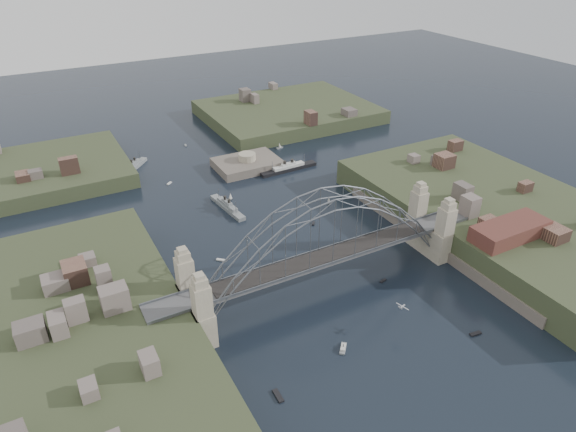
# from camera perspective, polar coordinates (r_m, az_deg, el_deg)

# --- Properties ---
(ground) EXTENTS (500.00, 500.00, 0.00)m
(ground) POSITION_cam_1_polar(r_m,az_deg,el_deg) (122.00, 4.08, -7.80)
(ground) COLOR black
(ground) RESTS_ON ground
(bridge) EXTENTS (84.00, 13.80, 24.60)m
(bridge) POSITION_cam_1_polar(r_m,az_deg,el_deg) (114.88, 4.29, -2.94)
(bridge) COLOR #525255
(bridge) RESTS_ON ground
(shore_west) EXTENTS (50.50, 90.00, 12.00)m
(shore_west) POSITION_cam_1_polar(r_m,az_deg,el_deg) (108.40, -23.55, -15.25)
(shore_west) COLOR #323B21
(shore_west) RESTS_ON ground
(shore_east) EXTENTS (50.50, 90.00, 12.00)m
(shore_east) POSITION_cam_1_polar(r_m,az_deg,el_deg) (154.94, 22.37, -0.44)
(shore_east) COLOR #323B21
(shore_east) RESTS_ON ground
(headland_nw) EXTENTS (60.00, 45.00, 9.00)m
(headland_nw) POSITION_cam_1_polar(r_m,az_deg,el_deg) (190.42, -26.60, 3.75)
(headland_nw) COLOR #323B21
(headland_nw) RESTS_ON ground
(headland_ne) EXTENTS (70.00, 55.00, 9.50)m
(headland_ne) POSITION_cam_1_polar(r_m,az_deg,el_deg) (228.93, 0.01, 11.15)
(headland_ne) COLOR #323B21
(headland_ne) RESTS_ON ground
(fort_island) EXTENTS (22.00, 16.00, 9.40)m
(fort_island) POSITION_cam_1_polar(r_m,az_deg,el_deg) (180.33, -4.56, 5.32)
(fort_island) COLOR #5B5248
(fort_island) RESTS_ON ground
(wharf_shed) EXTENTS (20.00, 8.00, 4.00)m
(wharf_shed) POSITION_cam_1_polar(r_m,az_deg,el_deg) (134.45, 23.66, -1.52)
(wharf_shed) COLOR #592D26
(wharf_shed) RESTS_ON shore_east
(finger_pier) EXTENTS (4.00, 22.00, 1.40)m
(finger_pier) POSITION_cam_1_polar(r_m,az_deg,el_deg) (129.42, 26.05, -8.42)
(finger_pier) COLOR #525255
(finger_pier) RESTS_ON ground
(naval_cruiser_near) EXTENTS (4.30, 17.82, 5.30)m
(naval_cruiser_near) POSITION_cam_1_polar(r_m,az_deg,el_deg) (153.56, -6.82, 1.03)
(naval_cruiser_near) COLOR gray
(naval_cruiser_near) RESTS_ON ground
(naval_cruiser_far) EXTENTS (11.85, 12.95, 5.21)m
(naval_cruiser_far) POSITION_cam_1_polar(r_m,az_deg,el_deg) (186.54, -16.90, 5.33)
(naval_cruiser_far) COLOR gray
(naval_cruiser_far) RESTS_ON ground
(ocean_liner) EXTENTS (21.43, 3.63, 5.24)m
(ocean_liner) POSITION_cam_1_polar(r_m,az_deg,el_deg) (177.30, 0.06, 5.38)
(ocean_liner) COLOR black
(ocean_liner) RESTS_ON ground
(aeroplane) EXTENTS (1.74, 3.10, 0.46)m
(aeroplane) POSITION_cam_1_polar(r_m,az_deg,el_deg) (109.19, 12.67, -9.91)
(aeroplane) COLOR #B5B7BD
(small_boat_a) EXTENTS (2.12, 2.04, 0.45)m
(small_boat_a) POSITION_cam_1_polar(r_m,az_deg,el_deg) (131.09, -7.58, -4.93)
(small_boat_a) COLOR silver
(small_boat_a) RESTS_ON ground
(small_boat_b) EXTENTS (1.70, 1.96, 0.45)m
(small_boat_b) POSITION_cam_1_polar(r_m,az_deg,el_deg) (145.47, 2.86, -0.84)
(small_boat_b) COLOR silver
(small_boat_b) RESTS_ON ground
(small_boat_c) EXTENTS (3.01, 3.18, 1.43)m
(small_boat_c) POSITION_cam_1_polar(r_m,az_deg,el_deg) (106.41, 6.21, -14.54)
(small_boat_c) COLOR silver
(small_boat_c) RESTS_ON ground
(small_boat_d) EXTENTS (2.10, 1.14, 2.38)m
(small_boat_d) POSITION_cam_1_polar(r_m,az_deg,el_deg) (156.09, 4.61, 1.71)
(small_boat_d) COLOR silver
(small_boat_d) RESTS_ON ground
(small_boat_e) EXTENTS (1.60, 3.19, 0.45)m
(small_boat_e) POSITION_cam_1_polar(r_m,az_deg,el_deg) (157.69, -17.41, 0.31)
(small_boat_e) COLOR silver
(small_boat_e) RESTS_ON ground
(small_boat_f) EXTENTS (1.37, 1.86, 2.38)m
(small_boat_f) POSITION_cam_1_polar(r_m,az_deg,el_deg) (159.17, -6.49, 2.22)
(small_boat_f) COLOR silver
(small_boat_f) RESTS_ON ground
(small_boat_g) EXTENTS (2.67, 1.19, 0.45)m
(small_boat_g) POSITION_cam_1_polar(r_m,az_deg,el_deg) (115.87, 20.30, -12.30)
(small_boat_g) COLOR silver
(small_boat_g) RESTS_ON ground
(small_boat_h) EXTENTS (2.02, 1.90, 0.45)m
(small_boat_h) POSITION_cam_1_polar(r_m,az_deg,el_deg) (172.60, -13.20, 3.58)
(small_boat_h) COLOR silver
(small_boat_h) RESTS_ON ground
(small_boat_i) EXTENTS (2.66, 1.05, 1.43)m
(small_boat_i) POSITION_cam_1_polar(r_m,az_deg,el_deg) (144.22, 11.97, -1.77)
(small_boat_i) COLOR silver
(small_boat_i) RESTS_ON ground
(small_boat_j) EXTENTS (1.15, 3.17, 0.45)m
(small_boat_j) POSITION_cam_1_polar(r_m,az_deg,el_deg) (97.86, -1.12, -19.54)
(small_boat_j) COLOR silver
(small_boat_j) RESTS_ON ground
(small_boat_k) EXTENTS (1.06, 2.12, 0.45)m
(small_boat_k) POSITION_cam_1_polar(r_m,az_deg,el_deg) (202.29, -11.43, 7.77)
(small_boat_k) COLOR silver
(small_boat_k) RESTS_ON ground
(small_boat_l) EXTENTS (2.42, 1.74, 1.43)m
(small_boat_l) POSITION_cam_1_polar(r_m,az_deg,el_deg) (138.53, -16.39, -3.85)
(small_boat_l) COLOR silver
(small_boat_l) RESTS_ON ground
(small_boat_m) EXTENTS (1.89, 0.96, 0.45)m
(small_boat_m) POSITION_cam_1_polar(r_m,az_deg,el_deg) (125.02, 10.62, -7.17)
(small_boat_m) COLOR silver
(small_boat_m) RESTS_ON ground
(small_boat_n) EXTENTS (3.08, 1.57, 2.38)m
(small_boat_n) POSITION_cam_1_polar(r_m,az_deg,el_deg) (195.95, -0.95, 7.83)
(small_boat_n) COLOR silver
(small_boat_n) RESTS_ON ground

